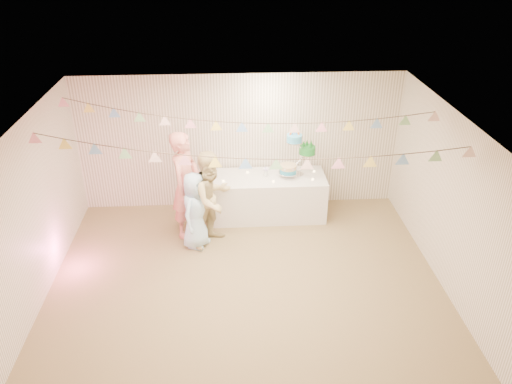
{
  "coord_description": "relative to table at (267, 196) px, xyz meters",
  "views": [
    {
      "loc": [
        -0.22,
        -6.16,
        4.9
      ],
      "look_at": [
        0.2,
        0.8,
        1.15
      ],
      "focal_mm": 35.0,
      "sensor_mm": 36.0,
      "label": 1
    }
  ],
  "objects": [
    {
      "name": "left_wall",
      "position": [
        -3.47,
        -2.01,
        0.9
      ],
      "size": [
        5.0,
        5.0,
        0.0
      ],
      "primitive_type": "plane",
      "color": "white",
      "rests_on": "ground"
    },
    {
      "name": "tealight_3",
      "position": [
        0.35,
        0.22,
        0.42
      ],
      "size": [
        0.04,
        0.04,
        0.03
      ],
      "primitive_type": "cylinder",
      "color": "#FFD88C",
      "rests_on": "table"
    },
    {
      "name": "right_wall",
      "position": [
        2.53,
        -2.01,
        0.9
      ],
      "size": [
        5.0,
        5.0,
        0.0
      ],
      "primitive_type": "plane",
      "color": "white",
      "rests_on": "ground"
    },
    {
      "name": "person_adult_a",
      "position": [
        -1.44,
        -0.53,
        0.56
      ],
      "size": [
        0.68,
        0.82,
        1.93
      ],
      "primitive_type": "imported",
      "rotation": [
        0.0,
        0.0,
        1.2
      ],
      "color": "#D87D71",
      "rests_on": "floor"
    },
    {
      "name": "tealight_0",
      "position": [
        -0.8,
        -0.15,
        0.42
      ],
      "size": [
        0.04,
        0.04,
        0.03
      ],
      "primitive_type": "cylinder",
      "color": "#FFD88C",
      "rests_on": "table"
    },
    {
      "name": "bunting_front",
      "position": [
        -0.47,
        -2.21,
        1.92
      ],
      "size": [
        5.6,
        0.9,
        0.36
      ],
      "primitive_type": null,
      "color": "#72A5E5",
      "rests_on": "ceiling"
    },
    {
      "name": "table",
      "position": [
        0.0,
        0.0,
        0.0
      ],
      "size": [
        2.16,
        0.86,
        0.81
      ],
      "primitive_type": "cube",
      "color": "silver",
      "rests_on": "floor"
    },
    {
      "name": "cake_bottom",
      "position": [
        0.4,
        -0.01,
        0.43
      ],
      "size": [
        0.31,
        0.31,
        0.15
      ],
      "primitive_type": null,
      "color": "teal",
      "rests_on": "cake_stand"
    },
    {
      "name": "cake_middle",
      "position": [
        0.73,
        0.14,
        0.7
      ],
      "size": [
        0.27,
        0.27,
        0.22
      ],
      "primitive_type": null,
      "color": "#1B7C2A",
      "rests_on": "cake_stand"
    },
    {
      "name": "floor",
      "position": [
        -0.47,
        -2.01,
        -0.4
      ],
      "size": [
        6.0,
        6.0,
        0.0
      ],
      "primitive_type": "plane",
      "color": "olive",
      "rests_on": "ground"
    },
    {
      "name": "posy",
      "position": [
        -0.02,
        0.05,
        0.43
      ],
      "size": [
        0.14,
        0.14,
        0.16
      ],
      "primitive_type": null,
      "color": "white",
      "rests_on": "table"
    },
    {
      "name": "tealight_2",
      "position": [
        0.1,
        -0.22,
        0.42
      ],
      "size": [
        0.04,
        0.04,
        0.03
      ],
      "primitive_type": "cylinder",
      "color": "#FFD88C",
      "rests_on": "table"
    },
    {
      "name": "tealight_4",
      "position": [
        0.82,
        -0.18,
        0.42
      ],
      "size": [
        0.04,
        0.04,
        0.03
      ],
      "primitive_type": "cylinder",
      "color": "#FFD88C",
      "rests_on": "table"
    },
    {
      "name": "tealight_5",
      "position": [
        0.9,
        0.15,
        0.42
      ],
      "size": [
        0.04,
        0.04,
        0.03
      ],
      "primitive_type": "cylinder",
      "color": "#FFD88C",
      "rests_on": "table"
    },
    {
      "name": "front_wall",
      "position": [
        -0.47,
        -4.51,
        0.9
      ],
      "size": [
        6.0,
        6.0,
        0.0
      ],
      "primitive_type": "plane",
      "color": "white",
      "rests_on": "ground"
    },
    {
      "name": "person_adult_b",
      "position": [
        -0.99,
        -0.84,
        0.45
      ],
      "size": [
        1.04,
        1.04,
        1.7
      ],
      "primitive_type": "imported",
      "rotation": [
        0.0,
        0.0,
        0.82
      ],
      "color": "tan",
      "rests_on": "floor"
    },
    {
      "name": "ceiling",
      "position": [
        -0.47,
        -2.01,
        2.2
      ],
      "size": [
        6.0,
        6.0,
        0.0
      ],
      "primitive_type": "plane",
      "color": "white",
      "rests_on": "ground"
    },
    {
      "name": "platter",
      "position": [
        -0.46,
        -0.05,
        0.35
      ],
      "size": [
        0.31,
        0.31,
        0.02
      ],
      "primitive_type": "cylinder",
      "color": "white",
      "rests_on": "table"
    },
    {
      "name": "bunting_back",
      "position": [
        -0.47,
        -0.91,
        1.95
      ],
      "size": [
        5.6,
        1.1,
        0.4
      ],
      "primitive_type": null,
      "color": "pink",
      "rests_on": "ceiling"
    },
    {
      "name": "cake_stand",
      "position": [
        0.55,
        0.05,
        0.76
      ],
      "size": [
        0.75,
        0.44,
        0.83
      ],
      "primitive_type": null,
      "color": "silver",
      "rests_on": "table"
    },
    {
      "name": "person_child",
      "position": [
        -1.27,
        -0.93,
        0.28
      ],
      "size": [
        0.69,
        0.79,
        1.37
      ],
      "primitive_type": "imported",
      "rotation": [
        0.0,
        0.0,
        1.11
      ],
      "color": "#B4DEFF",
      "rests_on": "floor"
    },
    {
      "name": "cake_top_tier",
      "position": [
        0.49,
        0.02,
        0.97
      ],
      "size": [
        0.25,
        0.25,
        0.19
      ],
      "primitive_type": null,
      "color": "#409DC9",
      "rests_on": "cake_stand"
    },
    {
      "name": "back_wall",
      "position": [
        -0.47,
        0.49,
        0.9
      ],
      "size": [
        6.0,
        6.0,
        0.0
      ],
      "primitive_type": "plane",
      "color": "white",
      "rests_on": "ground"
    },
    {
      "name": "tealight_1",
      "position": [
        -0.35,
        0.18,
        0.42
      ],
      "size": [
        0.04,
        0.04,
        0.03
      ],
      "primitive_type": "cylinder",
      "color": "#FFD88C",
      "rests_on": "table"
    }
  ]
}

